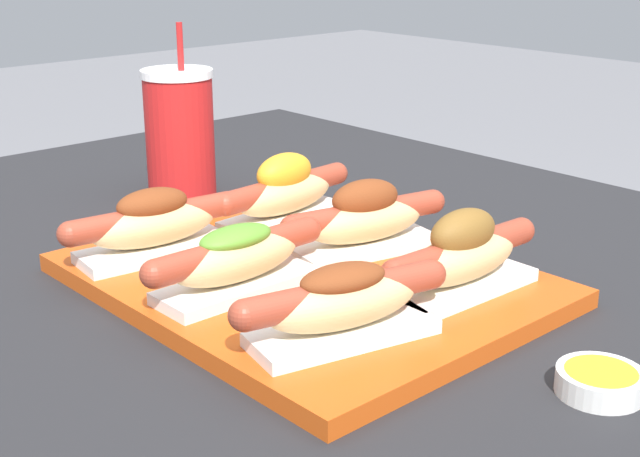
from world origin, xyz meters
name	(u,v)px	position (x,y,z in m)	size (l,w,h in m)	color
serving_tray	(305,280)	(0.02, -0.05, 0.70)	(0.44, 0.35, 0.02)	#CC4C14
hot_dog_0	(154,224)	(-0.12, -0.14, 0.74)	(0.08, 0.20, 0.07)	white
hot_dog_1	(236,259)	(0.01, -0.13, 0.74)	(0.06, 0.20, 0.06)	white
hot_dog_2	(343,303)	(0.15, -0.13, 0.74)	(0.09, 0.20, 0.07)	white
hot_dog_3	(285,192)	(-0.11, 0.03, 0.75)	(0.07, 0.20, 0.08)	white
hot_dog_4	(365,220)	(0.02, 0.03, 0.74)	(0.09, 0.20, 0.08)	white
hot_dog_5	(462,256)	(0.15, 0.02, 0.75)	(0.06, 0.20, 0.08)	white
sauce_bowl	(600,381)	(0.33, -0.02, 0.70)	(0.07, 0.07, 0.02)	silver
drink_cup	(180,133)	(-0.34, 0.04, 0.78)	(0.09, 0.09, 0.23)	red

